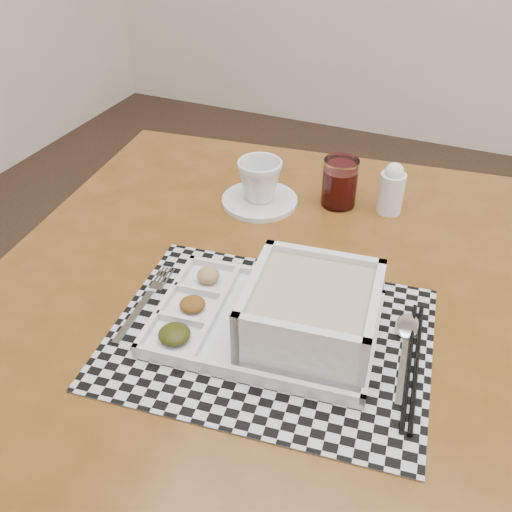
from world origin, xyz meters
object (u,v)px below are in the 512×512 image
Objects in this scene: dining_table at (283,316)px; cup at (260,180)px; juice_glass at (340,184)px; creamer_bottle at (392,189)px; serving_tray at (297,317)px.

dining_table is 0.28m from cup.
dining_table is 0.30m from juice_glass.
juice_glass is at bearing -173.47° from creamer_bottle.
serving_tray is (0.06, -0.11, 0.11)m from dining_table.
cup is 0.85× the size of creamer_bottle.
cup is (-0.14, 0.21, 0.13)m from dining_table.
dining_table is at bearing -110.42° from creamer_bottle.
creamer_bottle reaches higher than serving_tray.
serving_tray is 0.40m from creamer_bottle.
creamer_bottle is at bearing 83.40° from serving_tray.
dining_table is at bearing 118.39° from serving_tray.
juice_glass is at bearing 38.44° from cup.
juice_glass is (0.14, 0.06, -0.01)m from cup.
serving_tray reaches higher than dining_table.
cup reaches higher than dining_table.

